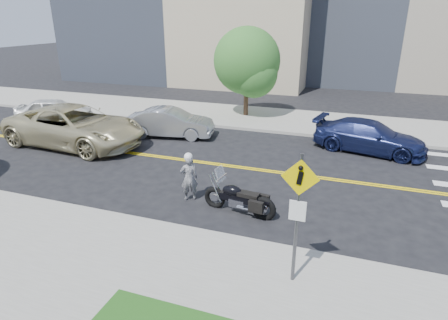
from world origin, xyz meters
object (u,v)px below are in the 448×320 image
at_px(pedestrian_sign, 298,208).
at_px(suv, 75,126).
at_px(parked_car_white, 54,111).
at_px(parked_car_silver, 170,123).
at_px(motorcycle, 239,192).
at_px(motorcyclist, 189,177).
at_px(parked_car_blue, 369,136).

height_order(pedestrian_sign, suv, pedestrian_sign).
bearing_deg(parked_car_white, suv, -148.60).
bearing_deg(suv, parked_car_silver, -49.05).
relative_size(pedestrian_sign, motorcycle, 1.31).
relative_size(motorcycle, suv, 0.35).
distance_m(motorcyclist, parked_car_blue, 8.88).
xyz_separation_m(motorcycle, parked_car_white, (-12.87, 6.49, -0.00)).
distance_m(motorcyclist, parked_car_white, 12.68).
height_order(suv, parked_car_blue, suv).
bearing_deg(suv, parked_car_white, 56.91).
relative_size(pedestrian_sign, motorcyclist, 1.83).
height_order(motorcycle, parked_car_silver, parked_car_silver).
bearing_deg(parked_car_silver, suv, 116.64).
relative_size(motorcycle, parked_car_white, 0.56).
relative_size(motorcyclist, parked_car_white, 0.40).
bearing_deg(parked_car_silver, motorcycle, -149.46).
xyz_separation_m(motorcycle, parked_car_blue, (3.76, 7.24, -0.00)).
bearing_deg(parked_car_white, parked_car_silver, -113.15).
relative_size(suv, parked_car_silver, 1.55).
xyz_separation_m(pedestrian_sign, parked_car_silver, (-7.65, 9.11, -1.26)).
xyz_separation_m(motorcyclist, motorcycle, (1.80, -0.31, -0.12)).
height_order(motorcycle, parked_car_blue, motorcycle).
relative_size(pedestrian_sign, parked_car_white, 0.74).
distance_m(motorcycle, parked_car_white, 14.42).
xyz_separation_m(motorcyclist, suv, (-7.27, 3.34, 0.10)).
bearing_deg(motorcycle, parked_car_white, 160.47).
height_order(pedestrian_sign, motorcycle, pedestrian_sign).
xyz_separation_m(suv, parked_car_blue, (12.82, 3.59, -0.23)).
bearing_deg(suv, pedestrian_sign, -116.33).
height_order(motorcycle, suv, suv).
distance_m(pedestrian_sign, parked_car_silver, 11.97).
xyz_separation_m(parked_car_white, parked_car_blue, (16.63, 0.75, 0.00)).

